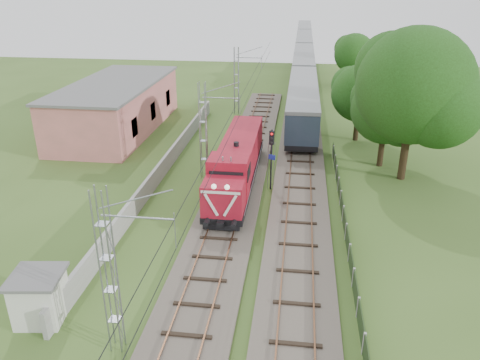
# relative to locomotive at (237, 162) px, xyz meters

# --- Properties ---
(ground) EXTENTS (140.00, 140.00, 0.00)m
(ground) POSITION_rel_locomotive_xyz_m (0.00, -10.30, -2.12)
(ground) COLOR #39531F
(ground) RESTS_ON ground
(track_main) EXTENTS (4.20, 70.00, 0.45)m
(track_main) POSITION_rel_locomotive_xyz_m (0.00, -3.30, -1.94)
(track_main) COLOR #6B6054
(track_main) RESTS_ON ground
(track_side) EXTENTS (4.20, 80.00, 0.45)m
(track_side) POSITION_rel_locomotive_xyz_m (5.00, 9.70, -1.94)
(track_side) COLOR #6B6054
(track_side) RESTS_ON ground
(catenary) EXTENTS (3.31, 70.00, 8.00)m
(catenary) POSITION_rel_locomotive_xyz_m (-2.95, 1.70, 1.93)
(catenary) COLOR gray
(catenary) RESTS_ON ground
(boundary_wall) EXTENTS (0.25, 40.00, 1.50)m
(boundary_wall) POSITION_rel_locomotive_xyz_m (-6.50, 1.70, -1.37)
(boundary_wall) COLOR #9E9E99
(boundary_wall) RESTS_ON ground
(station_building) EXTENTS (8.40, 20.40, 5.22)m
(station_building) POSITION_rel_locomotive_xyz_m (-15.00, 13.70, 0.51)
(station_building) COLOR #DB7775
(station_building) RESTS_ON ground
(fence) EXTENTS (0.12, 32.00, 1.20)m
(fence) POSITION_rel_locomotive_xyz_m (8.00, -7.30, -1.52)
(fence) COLOR black
(fence) RESTS_ON ground
(locomotive) EXTENTS (2.80, 15.97, 4.05)m
(locomotive) POSITION_rel_locomotive_xyz_m (0.00, 0.00, 0.00)
(locomotive) COLOR black
(locomotive) RESTS_ON ground
(coach_rake) EXTENTS (3.25, 96.87, 3.75)m
(coach_rake) POSITION_rel_locomotive_xyz_m (5.00, 55.49, 0.54)
(coach_rake) COLOR black
(coach_rake) RESTS_ON ground
(signal_post) EXTENTS (0.52, 0.42, 4.92)m
(signal_post) POSITION_rel_locomotive_xyz_m (2.69, -0.18, 1.26)
(signal_post) COLOR black
(signal_post) RESTS_ON ground
(relay_hut) EXTENTS (2.73, 2.73, 2.52)m
(relay_hut) POSITION_rel_locomotive_xyz_m (-7.40, -16.85, -0.85)
(relay_hut) COLOR silver
(relay_hut) RESTS_ON ground
(tree_a) EXTENTS (6.33, 6.03, 8.20)m
(tree_a) POSITION_rel_locomotive_xyz_m (12.09, 6.21, 3.00)
(tree_a) COLOR #352615
(tree_a) RESTS_ON ground
(tree_b) EXTENTS (9.49, 9.04, 12.30)m
(tree_b) POSITION_rel_locomotive_xyz_m (13.49, 3.40, 5.56)
(tree_b) COLOR #352615
(tree_b) RESTS_ON ground
(tree_c) EXTENTS (5.95, 5.67, 7.72)m
(tree_c) POSITION_rel_locomotive_xyz_m (10.64, 13.22, 2.69)
(tree_c) COLOR #352615
(tree_c) RESTS_ON ground
(tree_d) EXTENTS (6.18, 5.88, 8.01)m
(tree_d) POSITION_rel_locomotive_xyz_m (12.43, 38.54, 2.87)
(tree_d) COLOR #352615
(tree_d) RESTS_ON ground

